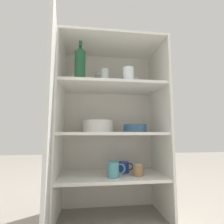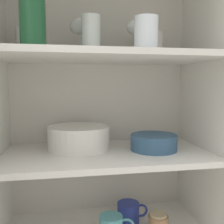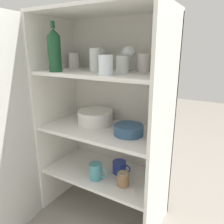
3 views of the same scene
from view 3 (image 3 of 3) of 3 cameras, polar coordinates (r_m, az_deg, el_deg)
cupboard_back_panel at (r=1.53m, az=1.75°, el=-0.82°), size 0.78×0.02×1.28m
cupboard_side_left at (r=1.59m, az=-13.98°, el=-0.59°), size 0.02×0.42×1.28m
cupboard_side_right at (r=1.21m, az=13.11°, el=-5.94°), size 0.02×0.42×1.28m
cupboard_top_panel at (r=1.30m, az=-2.71°, el=25.11°), size 0.78×0.42×0.02m
shelf_board_lower at (r=1.51m, az=-2.19°, el=-15.63°), size 0.74×0.39×0.02m
shelf_board_middle at (r=1.38m, az=-2.33°, el=-4.77°), size 0.74×0.39×0.02m
shelf_board_upper at (r=1.29m, az=-2.51°, el=10.01°), size 0.74×0.39×0.02m
cupboard_door at (r=1.33m, az=-25.42°, el=-5.02°), size 0.07×0.39×1.28m
tumbler_glass_0 at (r=1.28m, az=8.23°, el=12.55°), size 0.07×0.07×0.10m
tumbler_glass_1 at (r=1.12m, az=-1.65°, el=12.16°), size 0.08×0.08×0.10m
tumbler_glass_2 at (r=1.53m, az=-9.91°, el=13.05°), size 0.07×0.07×0.10m
tumbler_glass_3 at (r=1.21m, az=2.65°, el=12.29°), size 0.07×0.07×0.09m
tumbler_glass_4 at (r=1.32m, az=-4.45°, el=13.42°), size 0.07×0.07×0.13m
wine_glass_0 at (r=1.28m, az=4.37°, el=15.10°), size 0.08×0.08×0.14m
wine_glass_1 at (r=1.41m, az=-3.45°, el=15.22°), size 0.08×0.08×0.14m
wine_bottle at (r=1.32m, az=-14.83°, el=15.33°), size 0.07×0.07×0.28m
plate_stack_white at (r=1.45m, az=-4.41°, el=-1.34°), size 0.23×0.23×0.09m
mixing_bowl_large at (r=1.27m, az=4.34°, el=-4.53°), size 0.17×0.17×0.06m
coffee_mug_primary at (r=1.48m, az=1.98°, el=-14.20°), size 0.13×0.09×0.08m
coffee_mug_extra_1 at (r=1.41m, az=-4.14°, el=-15.19°), size 0.12×0.08×0.10m
storage_jar at (r=1.36m, az=2.92°, el=-17.10°), size 0.07×0.07×0.08m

